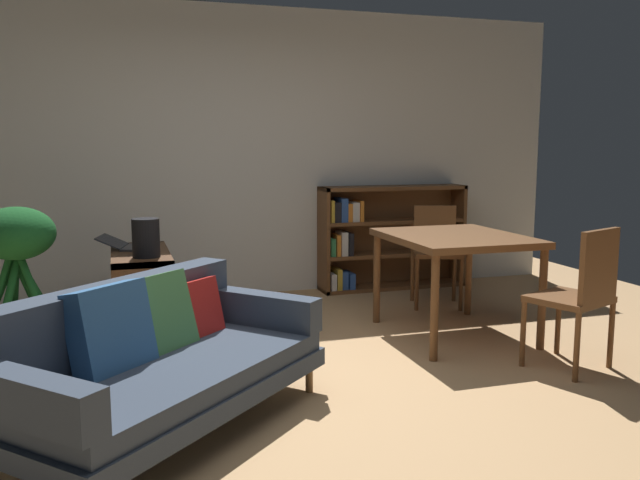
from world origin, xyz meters
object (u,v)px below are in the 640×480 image
object	(u,v)px
dining_chair_far	(580,291)
media_console	(142,294)
open_laptop	(129,245)
bookshelf	(382,237)
fabric_couch	(152,357)
potted_floor_plant	(17,255)
dining_table	(455,246)
desk_speaker	(146,238)
dining_chair_near	(436,248)

from	to	relation	value
dining_chair_far	media_console	bearing A→B (deg)	147.20
media_console	open_laptop	bearing A→B (deg)	113.45
bookshelf	fabric_couch	bearing A→B (deg)	-131.44
potted_floor_plant	open_laptop	bearing A→B (deg)	23.99
dining_table	bookshelf	distance (m)	1.72
open_laptop	fabric_couch	bearing A→B (deg)	-88.31
desk_speaker	dining_table	xyz separation A→B (m)	(2.21, -0.48, -0.09)
dining_table	dining_chair_near	xyz separation A→B (m)	(0.32, 0.92, -0.17)
fabric_couch	open_laptop	distance (m)	1.94
desk_speaker	potted_floor_plant	size ratio (longest dim) A/B	0.27
media_console	dining_table	bearing A→B (deg)	-18.40
dining_chair_near	bookshelf	size ratio (longest dim) A/B	0.60
fabric_couch	bookshelf	world-z (taller)	bookshelf
potted_floor_plant	bookshelf	world-z (taller)	bookshelf
dining_table	fabric_couch	bearing A→B (deg)	-156.23
potted_floor_plant	bookshelf	xyz separation A→B (m)	(3.20, 1.12, -0.16)
open_laptop	bookshelf	world-z (taller)	bookshelf
desk_speaker	media_console	bearing A→B (deg)	97.56
fabric_couch	media_console	size ratio (longest dim) A/B	1.84
dining_chair_far	bookshelf	world-z (taller)	bookshelf
media_console	bookshelf	size ratio (longest dim) A/B	0.68
media_console	dining_chair_far	distance (m)	3.12
fabric_couch	bookshelf	size ratio (longest dim) A/B	1.26
desk_speaker	fabric_couch	bearing A→B (deg)	-92.12
desk_speaker	bookshelf	bearing A→B (deg)	27.78
fabric_couch	desk_speaker	size ratio (longest dim) A/B	6.72
desk_speaker	dining_chair_far	world-z (taller)	dining_chair_far
dining_chair_near	dining_chair_far	bearing A→B (deg)	-88.36
media_console	dining_chair_far	size ratio (longest dim) A/B	1.10
dining_chair_near	media_console	bearing A→B (deg)	-176.04
bookshelf	dining_chair_near	bearing A→B (deg)	-76.22
fabric_couch	desk_speaker	xyz separation A→B (m)	(0.05, 1.48, 0.41)
fabric_couch	potted_floor_plant	xyz separation A→B (m)	(-0.81, 1.58, 0.31)
desk_speaker	dining_chair_near	bearing A→B (deg)	9.91
open_laptop	dining_table	world-z (taller)	dining_table
dining_table	dining_chair_far	size ratio (longest dim) A/B	1.20
media_console	potted_floor_plant	world-z (taller)	potted_floor_plant
dining_chair_near	fabric_couch	bearing A→B (deg)	-143.39
bookshelf	desk_speaker	bearing A→B (deg)	-152.22
open_laptop	potted_floor_plant	distance (m)	0.82
open_laptop	bookshelf	xyz separation A→B (m)	(2.45, 0.79, -0.15)
dining_chair_far	desk_speaker	bearing A→B (deg)	151.16
open_laptop	bookshelf	distance (m)	2.58
potted_floor_plant	dining_table	xyz separation A→B (m)	(3.07, -0.59, 0.01)
open_laptop	potted_floor_plant	size ratio (longest dim) A/B	0.46
fabric_couch	dining_chair_far	distance (m)	2.64
fabric_couch	open_laptop	size ratio (longest dim) A/B	4.01
dining_chair_far	bookshelf	size ratio (longest dim) A/B	0.62
fabric_couch	media_console	xyz separation A→B (m)	(0.02, 1.74, -0.06)
open_laptop	dining_chair_near	world-z (taller)	dining_chair_near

